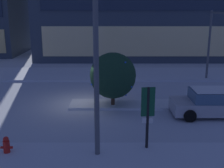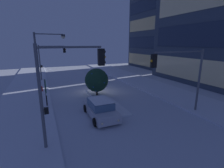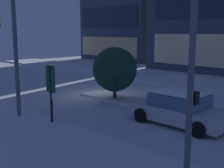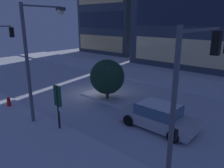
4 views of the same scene
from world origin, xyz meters
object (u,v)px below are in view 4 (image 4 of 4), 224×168
object	(u,v)px
street_lamp_arched	(39,46)
decorated_tree_median	(107,77)
fire_hydrant	(9,103)
traffic_light_corner_near_right	(194,79)
car_near	(158,117)
parking_info_sign	(58,103)

from	to	relation	value
street_lamp_arched	decorated_tree_median	size ratio (longest dim) A/B	2.17
street_lamp_arched	fire_hydrant	world-z (taller)	street_lamp_arched
traffic_light_corner_near_right	street_lamp_arched	world-z (taller)	street_lamp_arched
car_near	decorated_tree_median	size ratio (longest dim) A/B	1.39
fire_hydrant	parking_info_sign	distance (m)	5.81
car_near	fire_hydrant	world-z (taller)	car_near
traffic_light_corner_near_right	fire_hydrant	bearing A→B (deg)	96.85
fire_hydrant	parking_info_sign	bearing A→B (deg)	4.23
decorated_tree_median	parking_info_sign	bearing A→B (deg)	-76.06
car_near	parking_info_sign	bearing A→B (deg)	-134.71
parking_info_sign	street_lamp_arched	bearing A→B (deg)	74.13
fire_hydrant	decorated_tree_median	xyz separation A→B (m)	(4.26, 5.97, 1.53)
car_near	street_lamp_arched	world-z (taller)	street_lamp_arched
car_near	street_lamp_arched	distance (m)	8.27
parking_info_sign	car_near	bearing A→B (deg)	-51.25
car_near	traffic_light_corner_near_right	size ratio (longest dim) A/B	0.75
street_lamp_arched	fire_hydrant	xyz separation A→B (m)	(-3.53, -0.77, -4.31)
traffic_light_corner_near_right	street_lamp_arched	size ratio (longest dim) A/B	0.85
car_near	street_lamp_arched	size ratio (longest dim) A/B	0.64
street_lamp_arched	decorated_tree_median	distance (m)	5.94
parking_info_sign	decorated_tree_median	xyz separation A→B (m)	(-1.38, 5.56, 0.21)
car_near	parking_info_sign	distance (m)	5.88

